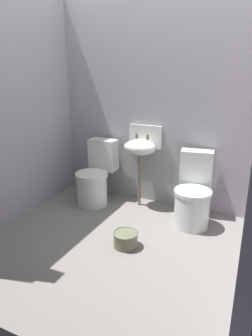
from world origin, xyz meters
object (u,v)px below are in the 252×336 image
toilet_left (95,178)px  sink (141,146)px  toilet_right (193,196)px  bucket (126,239)px

toilet_left → sink: sink is taller
toilet_left → sink: (0.54, 0.19, 0.43)m
toilet_right → sink: 0.86m
toilet_right → sink: sink is taller
sink → bucket: bearing=-74.7°
bucket → sink: bearing=105.3°
toilet_left → toilet_right: bearing=-179.8°
toilet_left → sink: size_ratio=0.79×
toilet_left → sink: bearing=-160.5°
toilet_left → toilet_right: (1.25, 0.00, 0.00)m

